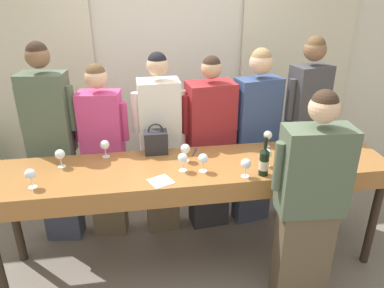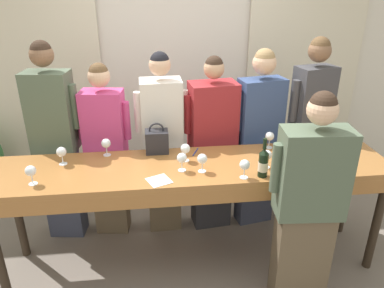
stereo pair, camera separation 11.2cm
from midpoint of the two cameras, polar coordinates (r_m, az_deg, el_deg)
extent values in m
plane|color=#70665B|center=(3.49, 1.10, -17.20)|extent=(18.00, 18.00, 0.00)
cube|color=silver|center=(4.39, -1.77, 12.34)|extent=(12.00, 0.06, 2.80)
cube|color=beige|center=(4.47, -21.59, 10.16)|extent=(1.35, 0.03, 2.69)
cube|color=beige|center=(4.71, 17.26, 11.42)|extent=(1.35, 0.03, 2.69)
cube|color=#9E6633|center=(2.95, 1.24, -3.54)|extent=(3.13, 0.65, 0.04)
cube|color=#9E6633|center=(2.73, 2.12, -8.08)|extent=(3.01, 0.03, 0.12)
cylinder|color=#2D2319|center=(3.51, 27.15, -10.63)|extent=(0.07, 0.07, 0.91)
cylinder|color=#2D2319|center=(3.57, -24.25, -9.41)|extent=(0.07, 0.07, 0.91)
cylinder|color=#2D2319|center=(3.86, 23.26, -6.56)|extent=(0.07, 0.07, 0.91)
cylinder|color=black|center=(2.80, 11.92, -3.17)|extent=(0.07, 0.07, 0.18)
cone|color=black|center=(2.75, 12.11, -1.12)|extent=(0.07, 0.07, 0.04)
cylinder|color=black|center=(2.73, 12.22, 0.02)|extent=(0.03, 0.03, 0.08)
cylinder|color=beige|center=(2.80, 11.90, -3.33)|extent=(0.07, 0.07, 0.07)
cube|color=#232328|center=(3.12, -4.34, 0.37)|extent=(0.19, 0.14, 0.19)
torus|color=#232328|center=(3.08, -4.40, 2.11)|extent=(0.13, 0.01, 0.13)
cylinder|color=white|center=(2.97, 12.25, -3.48)|extent=(0.06, 0.06, 0.00)
cylinder|color=white|center=(2.95, 12.31, -2.84)|extent=(0.01, 0.01, 0.07)
sphere|color=white|center=(2.92, 12.43, -1.65)|extent=(0.08, 0.08, 0.08)
sphere|color=beige|center=(2.93, 12.41, -1.82)|extent=(0.05, 0.05, 0.05)
cylinder|color=white|center=(3.10, -18.05, -2.91)|extent=(0.06, 0.06, 0.00)
cylinder|color=white|center=(3.09, -18.14, -2.29)|extent=(0.01, 0.01, 0.07)
sphere|color=white|center=(3.06, -18.30, -1.15)|extent=(0.08, 0.08, 0.08)
cylinder|color=white|center=(2.85, 2.68, -4.17)|extent=(0.06, 0.06, 0.00)
cylinder|color=white|center=(2.83, 2.69, -3.50)|extent=(0.01, 0.01, 0.07)
sphere|color=white|center=(2.80, 2.72, -2.27)|extent=(0.08, 0.08, 0.08)
cylinder|color=white|center=(2.86, -0.41, -4.03)|extent=(0.06, 0.06, 0.00)
cylinder|color=white|center=(2.84, -0.41, -3.36)|extent=(0.01, 0.01, 0.07)
sphere|color=white|center=(2.81, -0.41, -2.13)|extent=(0.08, 0.08, 0.08)
cylinder|color=white|center=(3.16, -11.81, -1.65)|extent=(0.06, 0.06, 0.00)
cylinder|color=white|center=(3.15, -11.87, -1.03)|extent=(0.01, 0.01, 0.07)
sphere|color=white|center=(3.12, -11.98, 0.10)|extent=(0.08, 0.08, 0.08)
sphere|color=beige|center=(3.12, -11.96, -0.06)|extent=(0.05, 0.05, 0.05)
cylinder|color=white|center=(3.00, 0.07, -2.53)|extent=(0.06, 0.06, 0.00)
cylinder|color=white|center=(2.99, 0.07, -1.89)|extent=(0.01, 0.01, 0.07)
sphere|color=white|center=(2.96, 0.07, -0.71)|extent=(0.08, 0.08, 0.08)
sphere|color=beige|center=(2.96, 0.07, -0.88)|extent=(0.05, 0.05, 0.05)
cylinder|color=white|center=(3.04, 20.38, -3.86)|extent=(0.06, 0.06, 0.00)
cylinder|color=white|center=(3.02, 20.48, -3.23)|extent=(0.01, 0.01, 0.07)
sphere|color=white|center=(2.99, 20.67, -2.07)|extent=(0.08, 0.08, 0.08)
sphere|color=beige|center=(3.00, 20.64, -2.24)|extent=(0.05, 0.05, 0.05)
cylinder|color=white|center=(2.89, -22.03, -5.65)|extent=(0.06, 0.06, 0.00)
cylinder|color=white|center=(2.87, -22.14, -5.01)|extent=(0.01, 0.01, 0.07)
sphere|color=white|center=(2.84, -22.36, -3.81)|extent=(0.08, 0.08, 0.08)
cylinder|color=white|center=(2.80, 9.05, -5.06)|extent=(0.06, 0.06, 0.00)
cylinder|color=white|center=(2.78, 9.10, -4.39)|extent=(0.01, 0.01, 0.07)
sphere|color=white|center=(2.75, 9.20, -3.14)|extent=(0.08, 0.08, 0.08)
cylinder|color=white|center=(3.31, 12.56, -0.52)|extent=(0.06, 0.06, 0.00)
cylinder|color=white|center=(3.29, 12.62, 0.07)|extent=(0.01, 0.01, 0.07)
sphere|color=white|center=(3.27, 12.72, 1.16)|extent=(0.08, 0.08, 0.08)
sphere|color=beige|center=(3.27, 12.71, 1.00)|extent=(0.05, 0.05, 0.05)
cube|color=white|center=(2.73, -3.87, -5.60)|extent=(0.20, 0.20, 0.00)
cylinder|color=#193399|center=(3.14, 1.56, -1.22)|extent=(0.07, 0.14, 0.01)
cube|color=#383D51|center=(3.73, -18.09, -7.02)|extent=(0.34, 0.24, 0.89)
cube|color=#4C5B47|center=(3.40, -19.81, 4.56)|extent=(0.41, 0.29, 0.70)
sphere|color=brown|center=(3.28, -21.03, 12.55)|extent=(0.19, 0.19, 0.19)
sphere|color=#332319|center=(3.28, -21.12, 13.12)|extent=(0.17, 0.17, 0.17)
cylinder|color=#4C5B47|center=(3.32, -16.55, 5.48)|extent=(0.08, 0.08, 0.39)
cylinder|color=#4C5B47|center=(3.47, -23.18, 5.31)|extent=(0.08, 0.08, 0.39)
cube|color=brown|center=(3.69, -11.37, -7.49)|extent=(0.33, 0.23, 0.79)
cube|color=#C63D7A|center=(3.38, -12.34, 2.78)|extent=(0.39, 0.27, 0.63)
sphere|color=#DBAD89|center=(3.25, -13.04, 10.00)|extent=(0.19, 0.19, 0.19)
sphere|color=brown|center=(3.24, -13.09, 10.56)|extent=(0.16, 0.16, 0.16)
cylinder|color=#C63D7A|center=(3.32, -9.04, 3.53)|extent=(0.08, 0.08, 0.34)
cylinder|color=#C63D7A|center=(3.41, -15.70, 3.50)|extent=(0.08, 0.08, 0.34)
cube|color=brown|center=(3.66, -3.38, -6.84)|extent=(0.31, 0.23, 0.84)
cube|color=silver|center=(3.34, -3.70, 4.22)|extent=(0.37, 0.27, 0.66)
sphere|color=#DBAD89|center=(3.21, -3.92, 11.92)|extent=(0.18, 0.18, 0.18)
sphere|color=black|center=(3.20, -3.94, 12.48)|extent=(0.16, 0.16, 0.16)
cylinder|color=silver|center=(3.34, -0.26, 5.19)|extent=(0.07, 0.07, 0.36)
cylinder|color=silver|center=(3.31, -7.21, 4.84)|extent=(0.07, 0.07, 0.36)
cube|color=#28282D|center=(3.72, 3.80, -6.55)|extent=(0.38, 0.27, 0.81)
cube|color=maroon|center=(3.40, 4.14, 4.05)|extent=(0.45, 0.32, 0.64)
sphere|color=tan|center=(3.27, 4.37, 11.39)|extent=(0.18, 0.18, 0.18)
sphere|color=#332319|center=(3.27, 4.39, 11.93)|extent=(0.16, 0.16, 0.16)
cylinder|color=maroon|center=(3.46, 7.84, 5.07)|extent=(0.08, 0.08, 0.35)
cylinder|color=maroon|center=(3.33, 0.34, 4.53)|extent=(0.08, 0.08, 0.35)
cube|color=#383D51|center=(3.81, 10.38, -5.99)|extent=(0.37, 0.24, 0.83)
cube|color=#334775|center=(3.50, 11.28, 4.52)|extent=(0.44, 0.28, 0.65)
sphere|color=#DBAD89|center=(3.38, 11.93, 11.96)|extent=(0.21, 0.21, 0.21)
sphere|color=#93754C|center=(3.37, 11.99, 12.57)|extent=(0.18, 0.18, 0.18)
cylinder|color=#334775|center=(3.59, 14.52, 5.56)|extent=(0.08, 0.08, 0.36)
cylinder|color=#334775|center=(3.39, 7.99, 4.97)|extent=(0.08, 0.08, 0.36)
cube|color=#28282D|center=(3.96, 17.19, -5.07)|extent=(0.33, 0.25, 0.88)
cube|color=#3D3D42|center=(3.65, 18.71, 5.78)|extent=(0.39, 0.29, 0.70)
sphere|color=brown|center=(3.54, 19.77, 13.22)|extent=(0.20, 0.20, 0.20)
sphere|color=brown|center=(3.53, 19.85, 13.78)|extent=(0.18, 0.18, 0.18)
cylinder|color=#3D3D42|center=(3.76, 21.19, 6.77)|extent=(0.08, 0.08, 0.38)
cylinder|color=#3D3D42|center=(3.52, 16.28, 6.31)|extent=(0.08, 0.08, 0.38)
cube|color=brown|center=(3.03, 17.22, -16.23)|extent=(0.40, 0.23, 0.79)
cube|color=#4C5B47|center=(2.63, 19.12, -4.29)|extent=(0.47, 0.27, 0.63)
sphere|color=#DBAD89|center=(2.46, 20.52, 4.87)|extent=(0.20, 0.20, 0.20)
sphere|color=#332319|center=(2.45, 20.64, 5.62)|extent=(0.17, 0.17, 0.17)
cylinder|color=#4C5B47|center=(2.53, 13.97, -3.58)|extent=(0.08, 0.08, 0.35)
cylinder|color=#4C5B47|center=(2.71, 24.19, -3.17)|extent=(0.08, 0.08, 0.35)
camera|label=1|loc=(0.06, -88.90, 0.50)|focal=35.00mm
camera|label=2|loc=(0.06, 91.10, -0.50)|focal=35.00mm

